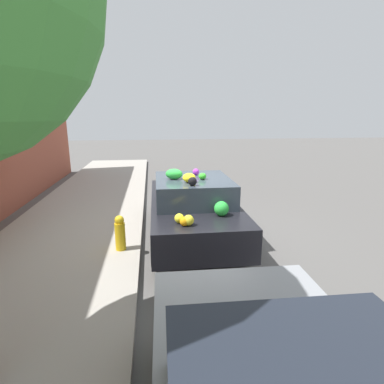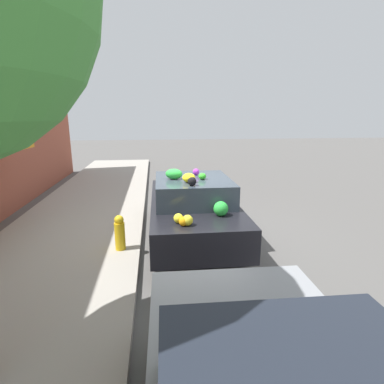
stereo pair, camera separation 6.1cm
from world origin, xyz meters
name	(u,v)px [view 2 (the right image)]	position (x,y,z in m)	size (l,w,h in m)	color
ground_plane	(190,237)	(0.00, 0.00, 0.00)	(60.00, 60.00, 0.00)	#565451
sidewalk_curb	(67,240)	(0.00, 2.70, 0.07)	(24.00, 3.20, 0.14)	#9E998E
fire_hydrant	(120,233)	(-0.76, 1.48, 0.48)	(0.20, 0.20, 0.70)	gold
art_car	(192,207)	(-0.04, -0.03, 0.73)	(4.11, 1.86, 1.62)	black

